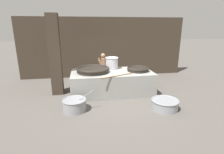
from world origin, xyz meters
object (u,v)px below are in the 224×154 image
Objects in this scene: prep_bowl_vegetables at (75,104)px; prep_bowl_meat at (165,104)px; stock_pot at (112,63)px; giant_wok_far at (138,69)px; cook at (103,68)px; giant_wok_near at (93,70)px.

prep_bowl_meat is (3.07, -0.40, -0.04)m from prep_bowl_vegetables.
stock_pot reaches higher than prep_bowl_meat.
giant_wok_far reaches higher than prep_bowl_meat.
stock_pot is at bearing 121.60° from cook.
giant_wok_near is 1.00m from stock_pot.
giant_wok_near is at bearing 68.30° from cook.
giant_wok_near is 1.87m from prep_bowl_vegetables.
giant_wok_far is 1.20m from stock_pot.
stock_pot is 0.63× the size of prep_bowl_meat.
stock_pot is at bearing 121.64° from prep_bowl_meat.
stock_pot is (-1.03, 0.59, 0.18)m from giant_wok_far.
giant_wok_near is 2.33× the size of stock_pot.
cook reaches higher than prep_bowl_vegetables.
giant_wok_near is at bearing 140.65° from prep_bowl_meat.
giant_wok_far is 0.89× the size of prep_bowl_vegetables.
stock_pot reaches higher than giant_wok_near.
cook reaches higher than giant_wok_far.
stock_pot is at bearing 28.28° from giant_wok_near.
cook reaches higher than prep_bowl_meat.
prep_bowl_vegetables is at bearing -152.10° from giant_wok_far.
prep_bowl_meat is at bearing -39.35° from giant_wok_near.
giant_wok_far is 3.09m from prep_bowl_vegetables.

